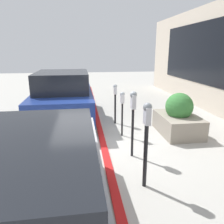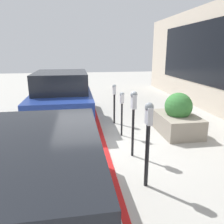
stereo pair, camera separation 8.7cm
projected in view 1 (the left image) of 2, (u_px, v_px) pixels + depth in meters
name	position (u px, v px, depth m)	size (l,w,h in m)	color
ground_plane	(106.00, 145.00, 5.67)	(40.00, 40.00, 0.00)	#ADAAA3
curb_strip	(103.00, 145.00, 5.65)	(19.00, 0.16, 0.04)	red
parking_meter_nearest	(147.00, 131.00, 3.70)	(0.18, 0.15, 1.56)	black
parking_meter_second	(133.00, 109.00, 4.81)	(0.18, 0.16, 1.53)	black
parking_meter_middle	(122.00, 104.00, 6.08)	(0.15, 0.13, 1.28)	black
parking_meter_fourth	(115.00, 97.00, 7.17)	(0.15, 0.13, 1.32)	black
planter_box	(178.00, 118.00, 6.39)	(1.53, 1.05, 1.22)	gray
parked_car_front	(25.00, 196.00, 2.40)	(4.19, 1.84, 1.55)	#B7B7BC
parked_car_middle	(64.00, 96.00, 7.62)	(4.29, 2.00, 1.70)	navy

